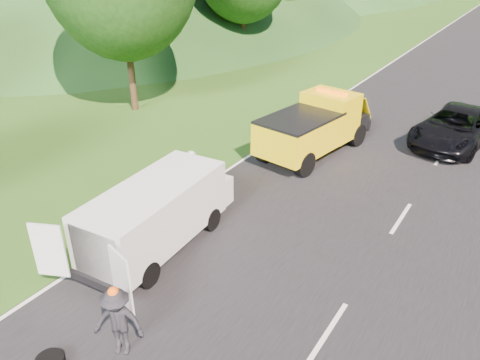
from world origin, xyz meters
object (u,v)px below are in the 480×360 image
Objects in this scene: tow_truck at (315,126)px; woman at (195,195)px; worker at (123,352)px; child at (177,233)px; passing_suv at (453,144)px; suitcase at (164,192)px; white_van at (158,212)px.

woman is (-2.00, -5.79, -1.25)m from tow_truck.
child is at bearing 89.53° from worker.
woman is at bearing -115.25° from passing_suv.
suitcase is (-0.73, -0.83, 0.28)m from woman.
worker is (2.05, -4.34, 0.00)m from child.
child is 1.82× the size of suitcase.
white_van is 3.48× the size of worker.
tow_truck is at bearing -4.97° from woman.
suitcase is (-1.81, 2.18, -0.90)m from white_van.
worker is at bearing -140.86° from woman.
white_van reaches higher than worker.
woman is 1.14m from suitcase.
white_van is at bearing -104.91° from passing_suv.
woman is at bearing 105.75° from white_van.
suitcase reaches higher than child.
child is 0.18× the size of passing_suv.
white_van is at bearing -87.23° from tow_truck.
passing_suv is at bearing -20.04° from woman.
white_van is at bearing -46.38° from child.
tow_truck is 8.21m from child.
woman is 0.99× the size of worker.
passing_suv is at bearing 50.58° from tow_truck.
child is at bearing -88.03° from tow_truck.
woman reaches higher than suitcase.
white_van is 4.29m from worker.
suitcase is (-2.73, -6.63, -0.97)m from tow_truck.
worker is (2.02, -3.59, -1.19)m from white_van.
worker reaches higher than suitcase.
white_van is at bearing -146.27° from woman.
tow_truck is at bearing 80.12° from white_van.
tow_truck is 1.03× the size of white_van.
white_van is 3.52× the size of woman.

